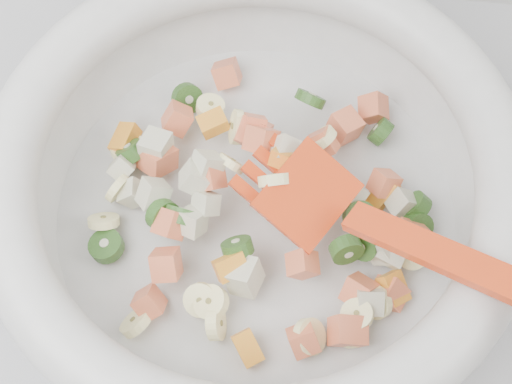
# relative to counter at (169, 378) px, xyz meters

# --- Properties ---
(counter) EXTENTS (2.00, 0.60, 0.90)m
(counter) POSITION_rel_counter_xyz_m (0.00, 0.00, 0.00)
(counter) COLOR #949599
(counter) RESTS_ON ground
(mixing_bowl) EXTENTS (0.46, 0.40, 0.15)m
(mixing_bowl) POSITION_rel_counter_xyz_m (0.11, 0.03, 0.51)
(mixing_bowl) COLOR silver
(mixing_bowl) RESTS_ON counter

